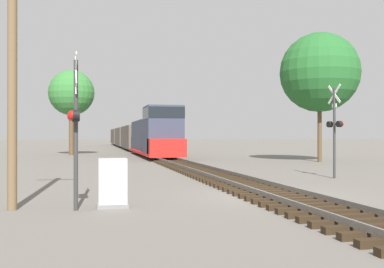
{
  "coord_description": "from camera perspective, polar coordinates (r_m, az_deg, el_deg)",
  "views": [
    {
      "loc": [
        -6.06,
        -14.21,
        2.07
      ],
      "look_at": [
        -0.77,
        8.88,
        2.13
      ],
      "focal_mm": 42.0,
      "sensor_mm": 36.0,
      "label": 1
    }
  ],
  "objects": [
    {
      "name": "ground_plane",
      "position": [
        15.58,
        10.19,
        -7.78
      ],
      "size": [
        400.0,
        400.0,
        0.0
      ],
      "primitive_type": "plane",
      "color": "#666059"
    },
    {
      "name": "rail_track_bed",
      "position": [
        15.56,
        10.19,
        -7.29
      ],
      "size": [
        2.6,
        160.0,
        0.31
      ],
      "color": "black",
      "rests_on": "ground"
    },
    {
      "name": "freight_train",
      "position": [
        66.8,
        -7.7,
        -0.36
      ],
      "size": [
        3.01,
        67.43,
        4.52
      ],
      "color": "#33384C",
      "rests_on": "ground"
    },
    {
      "name": "crossing_signal_near",
      "position": [
        12.73,
        -14.67,
        1.71
      ],
      "size": [
        0.37,
        1.01,
        4.3
      ],
      "rotation": [
        0.0,
        0.0,
        -1.51
      ],
      "color": "#333333",
      "rests_on": "ground"
    },
    {
      "name": "crossing_signal_far",
      "position": [
        22.6,
        17.67,
        0.95
      ],
      "size": [
        0.44,
        1.01,
        4.5
      ],
      "rotation": [
        0.0,
        0.0,
        1.71
      ],
      "color": "#333333",
      "rests_on": "ground"
    },
    {
      "name": "relay_cabinet",
      "position": [
        13.06,
        -10.05,
        -6.2
      ],
      "size": [
        0.88,
        0.61,
        1.41
      ],
      "color": "slate",
      "rests_on": "ground"
    },
    {
      "name": "utility_pole",
      "position": [
        13.5,
        -21.86,
        8.96
      ],
      "size": [
        1.8,
        0.26,
        8.09
      ],
      "color": "brown",
      "rests_on": "ground"
    },
    {
      "name": "tree_far_right",
      "position": [
        36.57,
        15.9,
        7.52
      ],
      "size": [
        6.16,
        6.16,
        10.04
      ],
      "color": "brown",
      "rests_on": "ground"
    },
    {
      "name": "tree_mid_background",
      "position": [
        48.76,
        -15.06,
        5.03
      ],
      "size": [
        4.73,
        4.73,
        8.89
      ],
      "color": "brown",
      "rests_on": "ground"
    }
  ]
}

